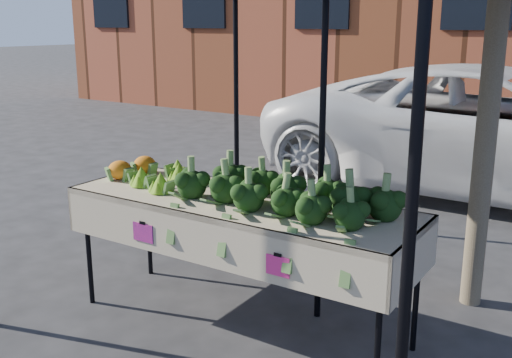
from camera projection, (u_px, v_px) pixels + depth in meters
ground at (223, 321)px, 4.22m from camera, size 90.00×90.00×0.00m
table at (240, 264)px, 4.06m from camera, size 2.42×0.85×0.90m
canopy at (283, 120)px, 4.20m from camera, size 3.16×3.16×2.74m
broccoli_heap at (283, 188)px, 3.76m from camera, size 1.46×0.56×0.25m
romanesco_cluster at (166, 171)px, 4.31m from camera, size 0.42×0.56×0.19m
cauliflower_pair at (132, 165)px, 4.54m from camera, size 0.22×0.42×0.17m
street_tree at (499, 3)px, 3.96m from camera, size 2.18×2.18×4.31m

